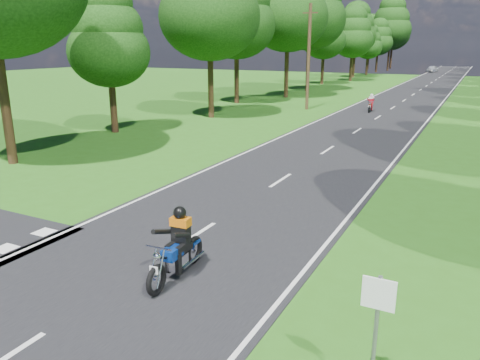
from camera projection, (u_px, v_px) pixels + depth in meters
The scene contains 9 objects.
ground at pixel (149, 266), 10.85m from camera, with size 160.00×160.00×0.00m, color #285D15.
main_road at pixel (420, 90), 53.58m from camera, with size 7.00×140.00×0.02m, color black.
road_markings at pixel (417, 91), 52.04m from camera, with size 7.40×140.00×0.01m.
treeline at pixel (449, 18), 59.27m from camera, with size 40.00×115.35×14.78m.
telegraph_pole at pixel (309, 57), 36.29m from camera, with size 1.20×0.26×8.00m.
road_sign at pixel (376, 320), 6.35m from camera, with size 0.45×0.07×2.00m.
rider_near_blue at pixel (176, 244), 10.07m from camera, with size 0.64×1.91×1.59m, color navy, non-canonical shape.
rider_far_red at pixel (371, 103), 35.71m from camera, with size 0.55×1.64×1.36m, color #A5160C, non-canonical shape.
distant_car at pixel (432, 69), 87.77m from camera, with size 1.47×3.66×1.25m, color silver.
Camera 1 is at (6.39, -7.81, 4.94)m, focal length 35.00 mm.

